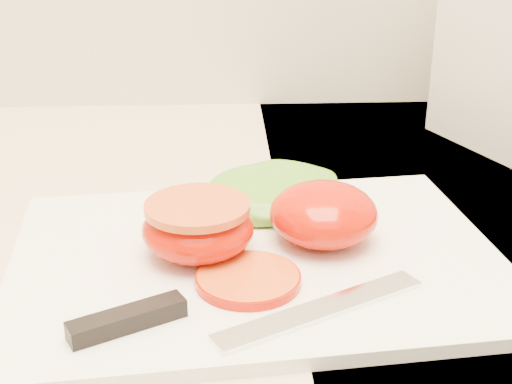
{
  "coord_description": "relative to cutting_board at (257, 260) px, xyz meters",
  "views": [
    {
      "loc": [
        0.12,
        1.12,
        1.19
      ],
      "look_at": [
        0.14,
        1.59,
        0.99
      ],
      "focal_mm": 50.0,
      "sensor_mm": 36.0,
      "label": 1
    }
  ],
  "objects": [
    {
      "name": "cutting_board",
      "position": [
        0.0,
        0.0,
        0.0
      ],
      "size": [
        0.38,
        0.29,
        0.01
      ],
      "primitive_type": "cube",
      "rotation": [
        0.0,
        0.0,
        0.1
      ],
      "color": "white",
      "rests_on": "counter"
    },
    {
      "name": "tomato_half_dome",
      "position": [
        0.05,
        0.02,
        0.03
      ],
      "size": [
        0.08,
        0.08,
        0.04
      ],
      "primitive_type": "ellipsoid",
      "color": "#CB0F00",
      "rests_on": "cutting_board"
    },
    {
      "name": "tomato_half_cut",
      "position": [
        -0.04,
        0.0,
        0.03
      ],
      "size": [
        0.08,
        0.08,
        0.04
      ],
      "color": "#CB0F00",
      "rests_on": "cutting_board"
    },
    {
      "name": "tomato_slice_0",
      "position": [
        -0.01,
        -0.04,
        0.01
      ],
      "size": [
        0.07,
        0.07,
        0.01
      ],
      "primitive_type": "cylinder",
      "color": "#D45D24",
      "rests_on": "cutting_board"
    },
    {
      "name": "lettuce_leaf_0",
      "position": [
        0.02,
        0.08,
        0.02
      ],
      "size": [
        0.15,
        0.13,
        0.03
      ],
      "primitive_type": "ellipsoid",
      "rotation": [
        0.0,
        0.0,
        0.44
      ],
      "color": "#67AE2E",
      "rests_on": "cutting_board"
    },
    {
      "name": "knife",
      "position": [
        -0.04,
        -0.09,
        0.01
      ],
      "size": [
        0.23,
        0.09,
        0.01
      ],
      "rotation": [
        0.0,
        0.0,
        0.48
      ],
      "color": "silver",
      "rests_on": "cutting_board"
    }
  ]
}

